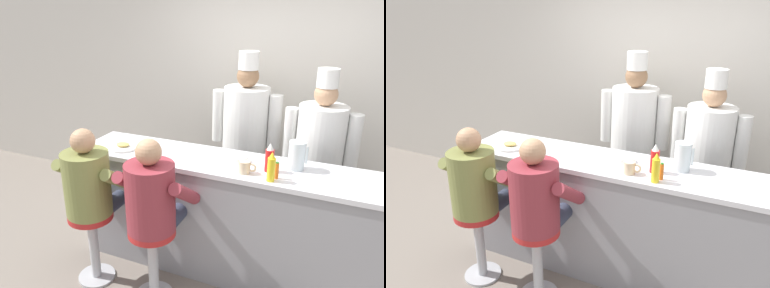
# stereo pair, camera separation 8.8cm
# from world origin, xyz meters

# --- Properties ---
(wall_back) EXTENTS (10.00, 0.06, 2.70)m
(wall_back) POSITION_xyz_m (0.00, 1.64, 1.35)
(wall_back) COLOR beige
(wall_back) RESTS_ON ground_plane
(diner_counter) EXTENTS (2.89, 0.58, 1.05)m
(diner_counter) POSITION_xyz_m (0.00, 0.29, 0.53)
(diner_counter) COLOR gray
(diner_counter) RESTS_ON ground_plane
(ketchup_bottle_red) EXTENTS (0.07, 0.07, 0.23)m
(ketchup_bottle_red) POSITION_xyz_m (0.24, 0.24, 1.16)
(ketchup_bottle_red) COLOR red
(ketchup_bottle_red) RESTS_ON diner_counter
(mustard_bottle_yellow) EXTENTS (0.06, 0.06, 0.23)m
(mustard_bottle_yellow) POSITION_xyz_m (0.29, 0.08, 1.15)
(mustard_bottle_yellow) COLOR yellow
(mustard_bottle_yellow) RESTS_ON diner_counter
(hot_sauce_bottle_orange) EXTENTS (0.03, 0.03, 0.13)m
(hot_sauce_bottle_orange) POSITION_xyz_m (0.32, 0.13, 1.11)
(hot_sauce_bottle_orange) COLOR orange
(hot_sauce_bottle_orange) RESTS_ON diner_counter
(water_pitcher_clear) EXTENTS (0.15, 0.13, 0.23)m
(water_pitcher_clear) POSITION_xyz_m (0.42, 0.37, 1.16)
(water_pitcher_clear) COLOR silver
(water_pitcher_clear) RESTS_ON diner_counter
(breakfast_plate) EXTENTS (0.27, 0.27, 0.05)m
(breakfast_plate) POSITION_xyz_m (-1.08, 0.21, 1.06)
(breakfast_plate) COLOR white
(breakfast_plate) RESTS_ON diner_counter
(cereal_bowl) EXTENTS (0.15, 0.15, 0.05)m
(cereal_bowl) POSITION_xyz_m (-0.03, 0.33, 1.07)
(cereal_bowl) COLOR white
(cereal_bowl) RESTS_ON diner_counter
(coffee_mug_tan) EXTENTS (0.14, 0.09, 0.10)m
(coffee_mug_tan) POSITION_xyz_m (0.08, 0.13, 1.10)
(coffee_mug_tan) COLOR beige
(coffee_mug_tan) RESTS_ON diner_counter
(diner_seated_olive) EXTENTS (0.57, 0.56, 1.38)m
(diner_seated_olive) POSITION_xyz_m (-1.10, -0.26, 0.86)
(diner_seated_olive) COLOR #B2B5BA
(diner_seated_olive) RESTS_ON ground_plane
(diner_seated_maroon) EXTENTS (0.57, 0.56, 1.38)m
(diner_seated_maroon) POSITION_xyz_m (-0.51, -0.26, 0.86)
(diner_seated_maroon) COLOR #B2B5BA
(diner_seated_maroon) RESTS_ON ground_plane
(cook_in_whites_near) EXTENTS (0.72, 0.46, 1.85)m
(cook_in_whites_near) POSITION_xyz_m (-0.21, 1.16, 1.02)
(cook_in_whites_near) COLOR #232328
(cook_in_whites_near) RESTS_ON ground_plane
(cook_in_whites_far) EXTENTS (0.68, 0.44, 1.75)m
(cook_in_whites_far) POSITION_xyz_m (0.54, 1.04, 0.96)
(cook_in_whites_far) COLOR #232328
(cook_in_whites_far) RESTS_ON ground_plane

